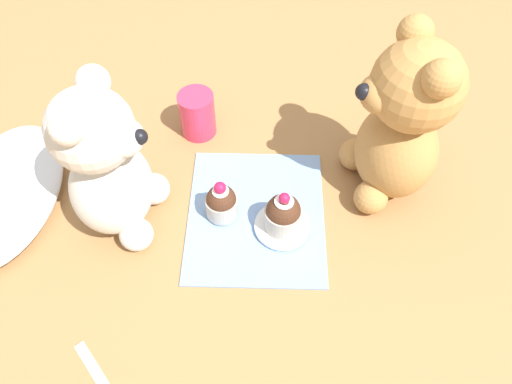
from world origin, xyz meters
TOP-DOWN VIEW (x-y plane):
  - ground_plane at (0.00, 0.00)m, footprint 4.00×4.00m
  - knitted_placemat at (0.00, 0.00)m, footprint 0.23×0.19m
  - tulle_cloth at (0.02, 0.36)m, footprint 0.26×0.15m
  - teddy_bear_cream at (-0.01, 0.18)m, footprint 0.13×0.13m
  - teddy_bear_tan at (0.06, -0.19)m, footprint 0.14×0.14m
  - cupcake_near_cream_bear at (-0.00, 0.05)m, footprint 0.04×0.04m
  - saucer_plate at (-0.02, -0.04)m, footprint 0.08×0.08m
  - cupcake_near_tan_bear at (-0.02, -0.04)m, footprint 0.05×0.05m
  - juice_glass at (0.16, 0.10)m, footprint 0.06×0.06m

SIDE VIEW (x-z plane):
  - ground_plane at x=0.00m, z-range 0.00..0.00m
  - knitted_placemat at x=0.00m, z-range 0.00..0.01m
  - saucer_plate at x=-0.02m, z-range 0.01..0.01m
  - tulle_cloth at x=0.02m, z-range 0.00..0.04m
  - cupcake_near_cream_bear at x=0.00m, z-range 0.00..0.06m
  - juice_glass at x=0.16m, z-range 0.00..0.07m
  - cupcake_near_tan_bear at x=-0.02m, z-range 0.00..0.07m
  - teddy_bear_cream at x=-0.01m, z-range -0.01..0.23m
  - teddy_bear_tan at x=0.06m, z-range 0.00..0.25m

